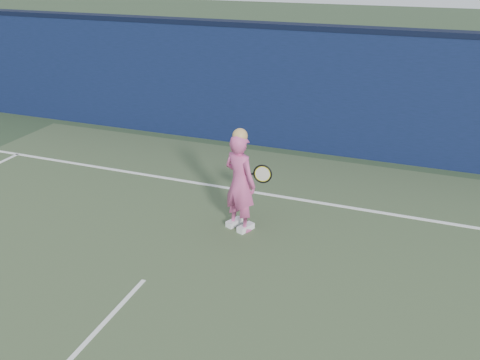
% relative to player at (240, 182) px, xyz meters
% --- Properties ---
extents(ground, '(80.00, 80.00, 0.00)m').
position_rel_player_xyz_m(ground, '(-0.69, -2.73, -0.78)').
color(ground, '#273E26').
rests_on(ground, ground).
extents(backstop_wall, '(24.00, 0.40, 2.50)m').
position_rel_player_xyz_m(backstop_wall, '(-0.69, 3.77, 0.47)').
color(backstop_wall, '#0B1632').
rests_on(backstop_wall, ground).
extents(wall_cap, '(24.00, 0.42, 0.10)m').
position_rel_player_xyz_m(wall_cap, '(-0.69, 3.77, 1.77)').
color(wall_cap, black).
rests_on(wall_cap, backstop_wall).
extents(player, '(0.66, 0.56, 1.62)m').
position_rel_player_xyz_m(player, '(0.00, 0.00, 0.00)').
color(player, '#CB4F8C').
rests_on(player, ground).
extents(racket, '(0.56, 0.15, 0.30)m').
position_rel_player_xyz_m(racket, '(0.18, 0.44, -0.01)').
color(racket, black).
rests_on(racket, ground).
extents(court_lines, '(11.00, 12.04, 0.01)m').
position_rel_player_xyz_m(court_lines, '(-0.69, -3.06, -0.77)').
color(court_lines, white).
rests_on(court_lines, court_surface).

